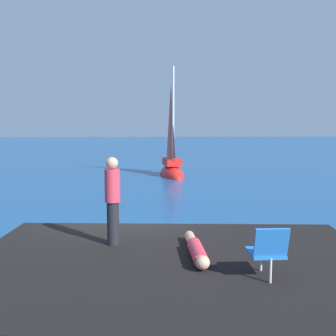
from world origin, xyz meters
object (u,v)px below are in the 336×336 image
object	(u,v)px
sailboat_near	(172,169)
person_standing	(113,198)
beach_chair	(268,249)
person_sunbather	(196,250)

from	to	relation	value
sailboat_near	person_standing	world-z (taller)	sailboat_near
sailboat_near	beach_chair	distance (m)	18.91
sailboat_near	person_standing	xyz separation A→B (m)	(-2.00, -17.13, 1.49)
person_sunbather	person_standing	world-z (taller)	person_standing
sailboat_near	beach_chair	world-z (taller)	sailboat_near
person_sunbather	person_standing	bearing A→B (deg)	61.42
sailboat_near	beach_chair	bearing A→B (deg)	-7.67
beach_chair	person_sunbather	bearing A→B (deg)	41.36
person_standing	beach_chair	world-z (taller)	person_standing
person_sunbather	sailboat_near	bearing A→B (deg)	-3.32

